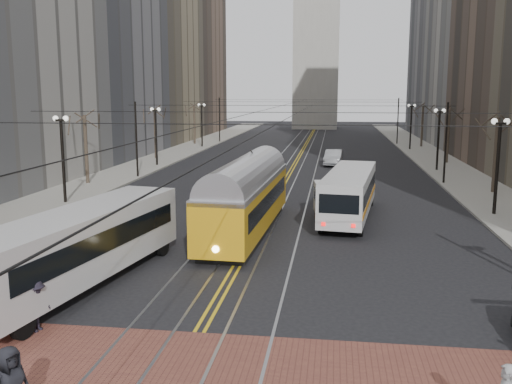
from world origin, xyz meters
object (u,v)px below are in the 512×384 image
(transit_bus, at_px, (81,249))
(sedan_grey, at_px, (343,189))
(pedestrian_d, at_px, (36,306))
(streetcar, at_px, (247,203))
(sedan_silver, at_px, (334,158))
(rear_bus, at_px, (349,195))
(cargo_van, at_px, (333,205))

(transit_bus, xyz_separation_m, sedan_grey, (10.20, 19.37, -0.68))
(transit_bus, relative_size, pedestrian_d, 7.16)
(sedan_grey, bearing_deg, streetcar, -120.67)
(streetcar, bearing_deg, pedestrian_d, -106.09)
(sedan_grey, height_order, sedan_silver, sedan_grey)
(transit_bus, bearing_deg, rear_bus, 61.57)
(sedan_grey, bearing_deg, transit_bus, -120.99)
(cargo_van, xyz_separation_m, sedan_silver, (-0.05, 26.46, -0.28))
(rear_bus, bearing_deg, transit_bus, -120.64)
(rear_bus, bearing_deg, pedestrian_d, -112.42)
(transit_bus, xyz_separation_m, cargo_van, (9.53, 12.16, -0.41))
(sedan_silver, bearing_deg, cargo_van, -84.99)
(streetcar, distance_m, sedan_silver, 29.65)
(pedestrian_d, bearing_deg, rear_bus, -13.10)
(streetcar, relative_size, pedestrian_d, 8.06)
(cargo_van, xyz_separation_m, sedan_grey, (0.67, 7.21, -0.27))
(streetcar, relative_size, sedan_silver, 2.78)
(sedan_grey, xyz_separation_m, pedestrian_d, (-9.77, -23.58, 0.04))
(streetcar, bearing_deg, sedan_grey, 65.03)
(rear_bus, height_order, cargo_van, rear_bus)
(streetcar, bearing_deg, cargo_van, 34.39)
(transit_bus, xyz_separation_m, rear_bus, (10.49, 13.57, -0.07))
(cargo_van, relative_size, sedan_grey, 1.04)
(streetcar, height_order, sedan_silver, streetcar)
(streetcar, height_order, sedan_grey, streetcar)
(pedestrian_d, bearing_deg, sedan_silver, 4.46)
(streetcar, distance_m, rear_bus, 6.94)
(streetcar, xyz_separation_m, cargo_van, (4.55, 2.83, -0.50))
(cargo_van, height_order, sedan_silver, cargo_van)
(transit_bus, height_order, rear_bus, transit_bus)
(streetcar, relative_size, rear_bus, 1.23)
(sedan_silver, bearing_deg, transit_bus, -98.90)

